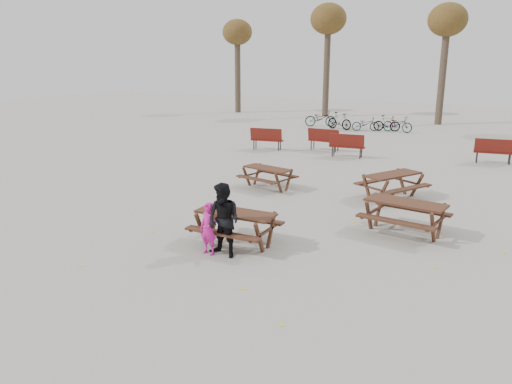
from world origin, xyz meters
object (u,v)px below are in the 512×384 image
at_px(food_tray, 228,213).
at_px(picnic_table_north, 267,178).
at_px(picnic_table_far, 392,186).
at_px(child, 208,229).
at_px(adult, 224,220).
at_px(picnic_table_east, 404,218).
at_px(main_picnic_table, 236,220).
at_px(soda_bottle, 220,210).

distance_m(food_tray, picnic_table_north, 5.30).
bearing_deg(picnic_table_far, food_tray, -173.48).
relative_size(child, adult, 0.72).
distance_m(food_tray, picnic_table_east, 4.31).
xyz_separation_m(main_picnic_table, picnic_table_east, (3.26, 2.50, -0.18)).
height_order(adult, picnic_table_far, adult).
xyz_separation_m(adult, picnic_table_east, (3.14, 3.23, -0.40)).
height_order(soda_bottle, picnic_table_east, soda_bottle).
distance_m(adult, picnic_table_east, 4.52).
xyz_separation_m(main_picnic_table, picnic_table_far, (2.31, 5.49, -0.20)).
bearing_deg(picnic_table_far, picnic_table_east, -132.91).
height_order(food_tray, child, child).
distance_m(picnic_table_north, picnic_table_far, 3.94).
relative_size(adult, picnic_table_north, 1.00).
xyz_separation_m(picnic_table_north, picnic_table_far, (3.89, 0.61, 0.04)).
distance_m(food_tray, soda_bottle, 0.21).
relative_size(soda_bottle, adult, 0.11).
relative_size(food_tray, picnic_table_far, 0.10).
bearing_deg(food_tray, soda_bottle, -172.96).
relative_size(picnic_table_east, picnic_table_far, 1.03).
bearing_deg(main_picnic_table, picnic_table_north, 108.00).
bearing_deg(main_picnic_table, child, -107.04).
relative_size(picnic_table_north, picnic_table_far, 0.89).
bearing_deg(main_picnic_table, picnic_table_far, 67.19).
xyz_separation_m(food_tray, picnic_table_far, (2.39, 5.67, -0.40)).
distance_m(adult, picnic_table_far, 6.60).
distance_m(main_picnic_table, picnic_table_north, 5.14).
height_order(child, picnic_table_east, child).
relative_size(child, picnic_table_north, 0.72).
xyz_separation_m(food_tray, adult, (0.20, -0.54, 0.01)).
distance_m(soda_bottle, adult, 0.65).
relative_size(main_picnic_table, soda_bottle, 10.59).
height_order(soda_bottle, picnic_table_north, soda_bottle).
bearing_deg(picnic_table_east, picnic_table_far, 116.73).
bearing_deg(food_tray, picnic_table_east, 38.82).
bearing_deg(soda_bottle, child, -85.45).
height_order(soda_bottle, child, child).
xyz_separation_m(picnic_table_east, picnic_table_far, (-0.95, 2.98, -0.01)).
bearing_deg(food_tray, main_picnic_table, 66.80).
xyz_separation_m(child, picnic_table_far, (2.54, 6.26, -0.19)).
bearing_deg(main_picnic_table, food_tray, -113.20).
bearing_deg(picnic_table_north, main_picnic_table, -58.59).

